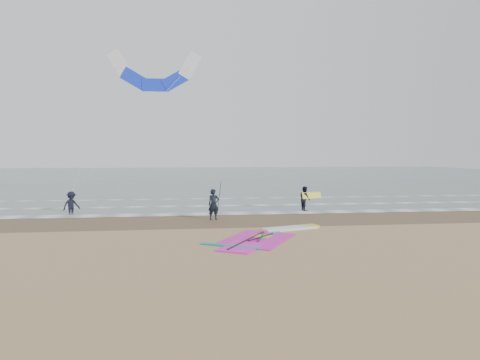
{
  "coord_description": "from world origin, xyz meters",
  "views": [
    {
      "loc": [
        -2.82,
        -16.57,
        3.59
      ],
      "look_at": [
        -0.19,
        5.0,
        2.2
      ],
      "focal_mm": 32.0,
      "sensor_mm": 36.0,
      "label": 1
    }
  ],
  "objects": [
    {
      "name": "sea_water",
      "position": [
        0.0,
        48.0,
        0.01
      ],
      "size": [
        120.0,
        80.0,
        0.02
      ],
      "primitive_type": "cube",
      "color": "#47605E",
      "rests_on": "ground"
    },
    {
      "name": "wet_sand_band",
      "position": [
        0.0,
        6.0,
        0.0
      ],
      "size": [
        120.0,
        5.0,
        0.01
      ],
      "primitive_type": "cube",
      "color": "brown",
      "rests_on": "ground"
    },
    {
      "name": "carried_kiteboard",
      "position": [
        4.72,
        8.85,
        0.97
      ],
      "size": [
        1.3,
        0.51,
        0.39
      ],
      "color": "yellow",
      "rests_on": "ground"
    },
    {
      "name": "surf_kite",
      "position": [
        -5.07,
        14.27,
        9.03
      ],
      "size": [
        8.04,
        4.44,
        9.73
      ],
      "color": "white",
      "rests_on": "ground"
    },
    {
      "name": "ground",
      "position": [
        0.0,
        0.0,
        0.0
      ],
      "size": [
        120.0,
        120.0,
        0.0
      ],
      "primitive_type": "plane",
      "color": "tan",
      "rests_on": "ground"
    },
    {
      "name": "windsurf_rig",
      "position": [
        0.53,
        1.18,
        0.04
      ],
      "size": [
        5.76,
        5.46,
        0.14
      ],
      "color": "white",
      "rests_on": "ground"
    },
    {
      "name": "person_walking",
      "position": [
        4.32,
        8.95,
        0.76
      ],
      "size": [
        0.68,
        0.82,
        1.53
      ],
      "primitive_type": "imported",
      "rotation": [
        0.0,
        0.0,
        1.72
      ],
      "color": "black",
      "rests_on": "ground"
    },
    {
      "name": "foam_waterline",
      "position": [
        0.0,
        10.44,
        0.03
      ],
      "size": [
        120.0,
        9.15,
        0.02
      ],
      "color": "white",
      "rests_on": "ground"
    },
    {
      "name": "held_pole",
      "position": [
        -1.18,
        6.13,
        1.22
      ],
      "size": [
        0.17,
        0.86,
        1.82
      ],
      "color": "black",
      "rests_on": "ground"
    },
    {
      "name": "person_standing",
      "position": [
        -1.48,
        6.13,
        0.83
      ],
      "size": [
        0.69,
        0.54,
        1.66
      ],
      "primitive_type": "imported",
      "rotation": [
        0.0,
        0.0,
        0.27
      ],
      "color": "black",
      "rests_on": "ground"
    },
    {
      "name": "person_wading",
      "position": [
        -9.79,
        9.92,
        0.81
      ],
      "size": [
        1.18,
        1.16,
        1.62
      ],
      "primitive_type": "imported",
      "rotation": [
        0.0,
        0.0,
        0.75
      ],
      "color": "black",
      "rests_on": "ground"
    }
  ]
}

